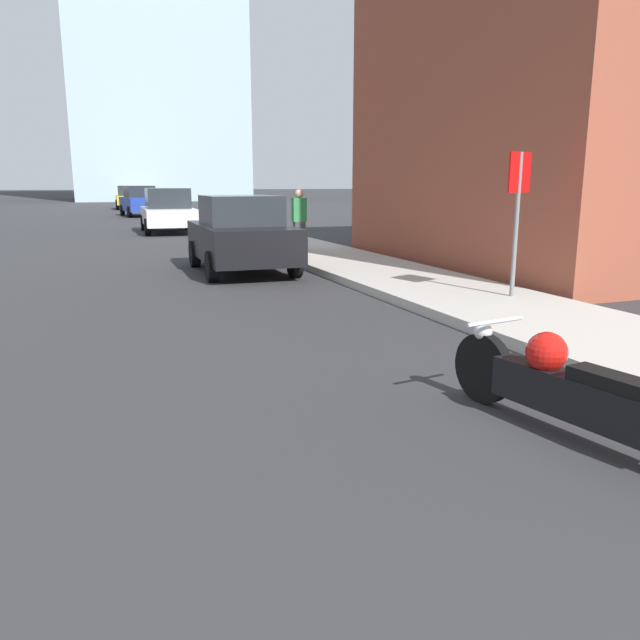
# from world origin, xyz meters

# --- Properties ---
(sidewalk) EXTENTS (2.40, 240.00, 0.15)m
(sidewalk) POSITION_xyz_m (5.07, 40.00, 0.07)
(sidewalk) COLOR #B2ADA3
(sidewalk) RESTS_ON ground_plane
(brick_storefront) EXTENTS (10.86, 8.71, 8.28)m
(brick_storefront) POSITION_xyz_m (11.90, 13.01, 4.14)
(brick_storefront) COLOR brown
(brick_storefront) RESTS_ON ground_plane
(motorcycle) EXTENTS (0.69, 2.49, 0.77)m
(motorcycle) POSITION_xyz_m (2.67, 4.54, 0.38)
(motorcycle) COLOR black
(motorcycle) RESTS_ON ground_plane
(parked_car_black) EXTENTS (1.97, 3.88, 1.63)m
(parked_car_black) POSITION_xyz_m (2.51, 14.23, 0.81)
(parked_car_black) COLOR black
(parked_car_black) RESTS_ON ground_plane
(parked_car_white) EXTENTS (2.10, 4.51, 1.70)m
(parked_car_white) POSITION_xyz_m (2.49, 26.15, 0.84)
(parked_car_white) COLOR silver
(parked_car_white) RESTS_ON ground_plane
(parked_car_blue) EXTENTS (2.13, 4.32, 1.75)m
(parked_car_blue) POSITION_xyz_m (2.53, 39.17, 0.86)
(parked_car_blue) COLOR #1E3899
(parked_car_blue) RESTS_ON ground_plane
(parked_car_yellow) EXTENTS (2.08, 4.19, 1.71)m
(parked_car_yellow) POSITION_xyz_m (2.70, 49.95, 0.86)
(parked_car_yellow) COLOR gold
(parked_car_yellow) RESTS_ON ground_plane
(stop_sign) EXTENTS (0.57, 0.26, 2.20)m
(stop_sign) POSITION_xyz_m (5.59, 9.03, 1.65)
(stop_sign) COLOR slate
(stop_sign) RESTS_ON sidewalk
(pedestrian) EXTENTS (0.36, 0.22, 1.59)m
(pedestrian) POSITION_xyz_m (4.61, 16.52, 0.95)
(pedestrian) COLOR #38383D
(pedestrian) RESTS_ON sidewalk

